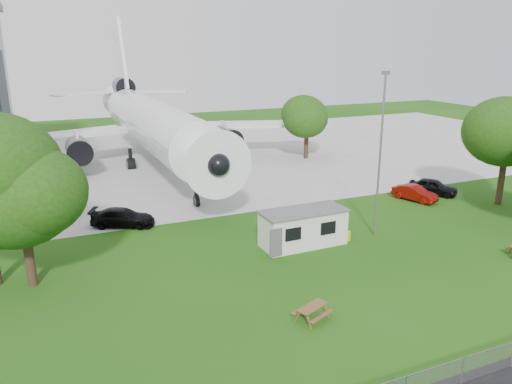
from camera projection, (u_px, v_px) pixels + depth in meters
name	position (u px, v px, depth m)	size (l,w,h in m)	color
ground	(324.00, 291.00, 29.15)	(160.00, 160.00, 0.00)	#295D14
concrete_apron	(166.00, 160.00, 62.49)	(120.00, 46.00, 0.03)	#B7B7B2
airliner	(151.00, 121.00, 58.35)	(46.36, 47.73, 17.69)	white
site_cabin	(303.00, 228.00, 35.61)	(6.77, 2.81, 2.62)	beige
picnic_west	(312.00, 319.00, 26.20)	(1.80, 1.50, 0.76)	brown
lamp_mast	(380.00, 158.00, 36.05)	(0.16, 0.16, 12.00)	slate
tree_west_small	(21.00, 196.00, 28.34)	(7.17, 7.17, 9.17)	#382619
tree_east_back	(508.00, 135.00, 43.30)	(7.23, 7.23, 9.93)	#382619
tree_far_apron	(307.00, 115.00, 61.79)	(5.90, 5.90, 8.42)	#382619
car_ne_hatch	(433.00, 187.00, 47.79)	(1.81, 4.49, 1.53)	black
car_ne_sedan	(415.00, 193.00, 45.99)	(1.45, 4.15, 1.37)	#960F08
car_apron_van	(123.00, 218.00, 39.40)	(2.02, 4.98, 1.44)	black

